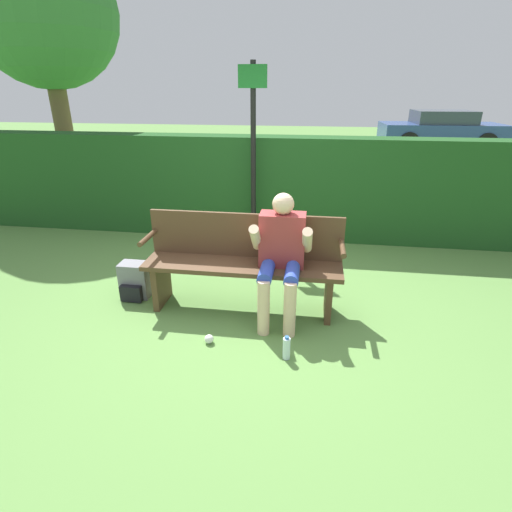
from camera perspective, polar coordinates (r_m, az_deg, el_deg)
The scene contains 10 objects.
ground_plane at distance 4.09m, azimuth -1.89°, elevation -7.48°, with size 40.00×40.00×0.00m, color #5B8942.
hedge_back at distance 5.88m, azimuth 1.86°, elevation 9.74°, with size 12.00×0.44×1.44m.
park_bench at distance 3.92m, azimuth -1.82°, elevation -0.64°, with size 1.92×0.43×0.94m.
person_seated at distance 3.68m, azimuth 3.60°, elevation 0.68°, with size 0.56×0.61×1.20m.
backpack at distance 4.42m, azimuth -16.88°, elevation -3.45°, with size 0.30×0.27×0.38m.
water_bottle at distance 3.37m, azimuth 4.38°, elevation -12.99°, with size 0.06×0.06×0.21m.
signpost at distance 5.41m, azimuth -0.40°, elevation 15.40°, with size 0.36×0.09×2.37m.
parked_car at distance 15.89m, azimuth 24.88°, elevation 15.93°, with size 4.07×1.97×1.31m.
tree at distance 8.52m, azimuth -28.14°, elevation 28.30°, with size 2.45×2.45×4.45m.
litter_crumple at distance 3.59m, azimuth -6.72°, elevation -11.70°, with size 0.08×0.08×0.08m.
Camera 1 is at (0.64, -3.46, 2.08)m, focal length 28.00 mm.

